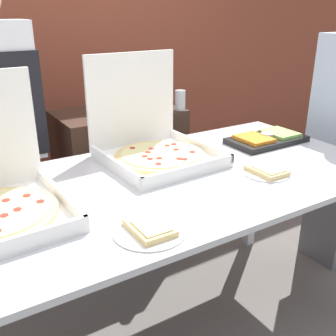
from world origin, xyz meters
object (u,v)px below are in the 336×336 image
(pizza_box_far_left, at_px, (153,141))
(person_server_vest, at_px, (1,132))
(paper_plate_front_left, at_px, (267,171))
(soda_bottle, at_px, (123,86))
(veggie_tray, at_px, (267,139))
(paper_plate_front_center, at_px, (150,229))
(soda_can_colored, at_px, (153,100))
(soda_can_silver, at_px, (180,100))

(pizza_box_far_left, xyz_separation_m, person_server_vest, (-0.59, 0.57, -0.01))
(paper_plate_front_left, distance_m, soda_bottle, 1.11)
(pizza_box_far_left, distance_m, veggie_tray, 0.66)
(soda_bottle, bearing_deg, person_server_vest, -175.09)
(paper_plate_front_left, relative_size, person_server_vest, 0.12)
(paper_plate_front_center, distance_m, paper_plate_front_left, 0.70)
(paper_plate_front_center, bearing_deg, veggie_tray, 25.55)
(paper_plate_front_center, height_order, soda_bottle, soda_bottle)
(pizza_box_far_left, relative_size, soda_can_colored, 4.25)
(pizza_box_far_left, height_order, paper_plate_front_left, pizza_box_far_left)
(paper_plate_front_left, relative_size, veggie_tray, 0.47)
(paper_plate_front_center, bearing_deg, paper_plate_front_left, 12.90)
(soda_can_silver, relative_size, soda_can_colored, 1.00)
(pizza_box_far_left, xyz_separation_m, soda_can_silver, (0.45, 0.45, 0.07))
(veggie_tray, distance_m, soda_can_silver, 0.61)
(paper_plate_front_left, bearing_deg, person_server_vest, 132.27)
(soda_can_silver, bearing_deg, paper_plate_front_left, -98.20)
(veggie_tray, height_order, person_server_vest, person_server_vest)
(paper_plate_front_left, height_order, veggie_tray, veggie_tray)
(pizza_box_far_left, xyz_separation_m, soda_bottle, (0.15, 0.63, 0.16))
(pizza_box_far_left, height_order, soda_bottle, pizza_box_far_left)
(paper_plate_front_left, distance_m, veggie_tray, 0.46)
(soda_bottle, bearing_deg, pizza_box_far_left, -103.75)
(pizza_box_far_left, distance_m, paper_plate_front_left, 0.55)
(paper_plate_front_left, bearing_deg, soda_bottle, 99.10)
(soda_can_colored, bearing_deg, pizza_box_far_left, -119.94)
(pizza_box_far_left, xyz_separation_m, paper_plate_front_left, (0.33, -0.44, -0.07))
(veggie_tray, relative_size, soda_can_silver, 3.46)
(veggie_tray, xyz_separation_m, soda_can_silver, (-0.19, 0.57, 0.13))
(paper_plate_front_center, bearing_deg, person_server_vest, 101.52)
(soda_can_silver, distance_m, soda_can_colored, 0.17)
(veggie_tray, bearing_deg, soda_bottle, 123.40)
(person_server_vest, bearing_deg, veggie_tray, 151.05)
(pizza_box_far_left, bearing_deg, soda_can_colored, 57.67)
(paper_plate_front_center, relative_size, soda_bottle, 0.71)
(person_server_vest, bearing_deg, soda_can_colored, 177.67)
(pizza_box_far_left, distance_m, soda_can_colored, 0.62)
(soda_bottle, relative_size, soda_can_colored, 2.79)
(paper_plate_front_left, height_order, soda_can_silver, soda_can_silver)
(paper_plate_front_left, bearing_deg, soda_can_colored, 91.21)
(soda_can_colored, bearing_deg, paper_plate_front_left, -88.79)
(soda_can_silver, bearing_deg, soda_bottle, 148.73)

